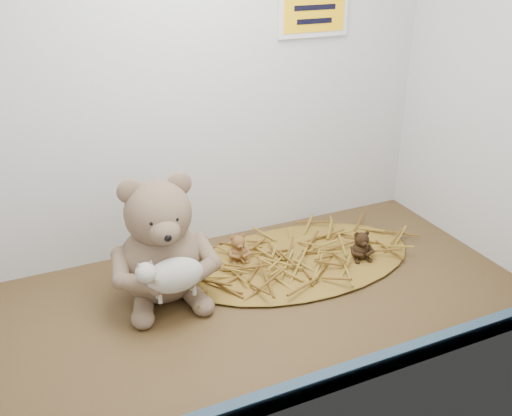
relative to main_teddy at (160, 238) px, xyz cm
name	(u,v)px	position (x,y,z in cm)	size (l,w,h in cm)	color
alcove_shell	(227,81)	(15.15, -1.24, 31.22)	(120.40, 60.20, 90.40)	#3C2B15
front_rail	(316,385)	(15.15, -39.04, -11.98)	(119.28, 2.20, 3.60)	#39536E
straw_bed	(299,260)	(33.03, 0.02, -13.23)	(57.15, 33.18, 1.11)	olive
main_teddy	(160,238)	(0.00, 0.00, 0.00)	(22.22, 23.46, 27.56)	#7B614C
toy_lamb	(175,275)	(0.00, -9.88, -3.21)	(14.97, 9.14, 9.67)	beige
mini_teddy_tan	(238,246)	(19.74, 5.58, -9.34)	(5.37, 5.67, 6.66)	brown
mini_teddy_brown	(361,244)	(46.33, -5.55, -9.16)	(5.66, 5.97, 7.02)	black
wall_sign	(314,7)	(45.15, 19.16, 41.22)	(16.00, 1.20, 11.00)	#F8B00C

